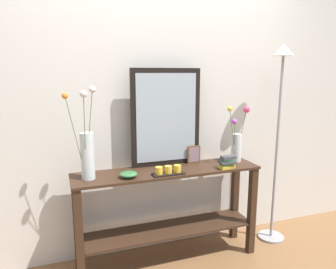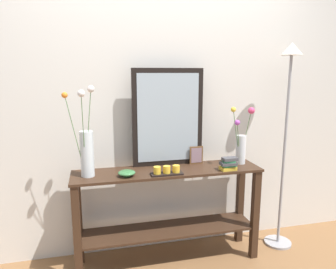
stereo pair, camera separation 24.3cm
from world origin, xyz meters
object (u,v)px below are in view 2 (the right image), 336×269
mirror_leaning (168,118)px  vase_right (241,143)px  decorative_bowl (127,173)px  tall_vase_left (87,149)px  picture_frame_small (196,155)px  floor_lamp (287,113)px  candle_tray (167,171)px  console_table (168,204)px  book_stack (229,164)px

mirror_leaning → vase_right: bearing=-11.0°
vase_right → decorative_bowl: 0.99m
mirror_leaning → decorative_bowl: mirror_leaning is taller
tall_vase_left → decorative_bowl: (0.28, -0.07, -0.18)m
vase_right → picture_frame_small: 0.39m
decorative_bowl → tall_vase_left: bearing=166.8°
tall_vase_left → floor_lamp: (1.66, 0.02, 0.21)m
vase_right → candle_tray: (-0.68, -0.14, -0.15)m
picture_frame_small → floor_lamp: 0.85m
candle_tray → floor_lamp: 1.15m
console_table → tall_vase_left: (-0.62, -0.01, 0.50)m
vase_right → floor_lamp: 0.47m
tall_vase_left → decorative_bowl: tall_vase_left is taller
mirror_leaning → tall_vase_left: bearing=-166.5°
book_stack → console_table: bearing=166.2°
console_table → book_stack: bearing=-13.8°
mirror_leaning → tall_vase_left: (-0.65, -0.16, -0.19)m
tall_vase_left → decorative_bowl: size_ratio=5.20×
book_stack → picture_frame_small: bearing=130.7°
vase_right → candle_tray: size_ratio=1.99×
mirror_leaning → picture_frame_small: mirror_leaning is taller
console_table → vase_right: size_ratio=3.09×
console_table → candle_tray: bearing=-108.5°
console_table → candle_tray: (-0.04, -0.11, 0.32)m
mirror_leaning → book_stack: 0.61m
candle_tray → decorative_bowl: (-0.30, 0.03, -0.00)m
tall_vase_left → vase_right: (1.26, 0.04, -0.04)m
console_table → candle_tray: size_ratio=6.15×
mirror_leaning → picture_frame_small: bearing=-8.1°
candle_tray → floor_lamp: bearing=6.1°
mirror_leaning → console_table: bearing=-103.7°
decorative_bowl → candle_tray: bearing=-5.9°
console_table → vase_right: 0.79m
console_table → tall_vase_left: tall_vase_left is taller
picture_frame_small → decorative_bowl: size_ratio=1.16×
floor_lamp → mirror_leaning: bearing=172.1°
candle_tray → floor_lamp: size_ratio=0.14×
console_table → candle_tray: 0.34m
vase_right → book_stack: bearing=-140.9°
picture_frame_small → floor_lamp: floor_lamp is taller
vase_right → console_table: bearing=-177.6°
tall_vase_left → picture_frame_small: (0.89, 0.12, -0.14)m
decorative_bowl → floor_lamp: bearing=3.5°
vase_right → floor_lamp: floor_lamp is taller
picture_frame_small → book_stack: bearing=-49.3°
book_stack → candle_tray: bearing=179.5°
decorative_bowl → picture_frame_small: bearing=17.3°
picture_frame_small → decorative_bowl: picture_frame_small is taller
decorative_bowl → console_table: bearing=13.3°
mirror_leaning → floor_lamp: size_ratio=0.45×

